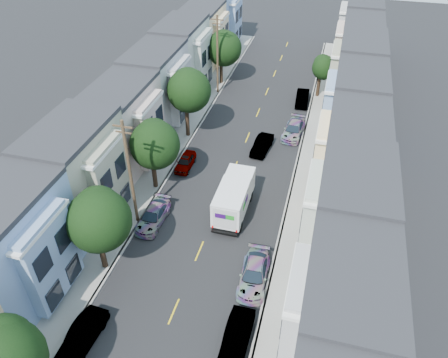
# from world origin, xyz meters

# --- Properties ---
(ground) EXTENTS (160.00, 160.00, 0.00)m
(ground) POSITION_xyz_m (0.00, 0.00, 0.00)
(ground) COLOR black
(ground) RESTS_ON ground
(road_slab) EXTENTS (12.00, 70.00, 0.02)m
(road_slab) POSITION_xyz_m (0.00, 15.00, 0.01)
(road_slab) COLOR black
(road_slab) RESTS_ON ground
(curb_left) EXTENTS (0.30, 70.00, 0.15)m
(curb_left) POSITION_xyz_m (-6.05, 15.00, 0.07)
(curb_left) COLOR gray
(curb_left) RESTS_ON ground
(curb_right) EXTENTS (0.30, 70.00, 0.15)m
(curb_right) POSITION_xyz_m (6.05, 15.00, 0.07)
(curb_right) COLOR gray
(curb_right) RESTS_ON ground
(sidewalk_left) EXTENTS (2.60, 70.00, 0.15)m
(sidewalk_left) POSITION_xyz_m (-7.35, 15.00, 0.07)
(sidewalk_left) COLOR gray
(sidewalk_left) RESTS_ON ground
(sidewalk_right) EXTENTS (2.60, 70.00, 0.15)m
(sidewalk_right) POSITION_xyz_m (7.35, 15.00, 0.07)
(sidewalk_right) COLOR gray
(sidewalk_right) RESTS_ON ground
(centerline) EXTENTS (0.12, 70.00, 0.01)m
(centerline) POSITION_xyz_m (0.00, 15.00, 0.00)
(centerline) COLOR gold
(centerline) RESTS_ON ground
(townhouse_row_left) EXTENTS (5.00, 70.00, 8.50)m
(townhouse_row_left) POSITION_xyz_m (-11.15, 15.00, 0.00)
(townhouse_row_left) COLOR #FCDFA6
(townhouse_row_left) RESTS_ON ground
(townhouse_row_right) EXTENTS (5.00, 70.00, 8.50)m
(townhouse_row_right) POSITION_xyz_m (11.15, 15.00, 0.00)
(townhouse_row_right) COLOR #FCDFA6
(townhouse_row_right) RESTS_ON ground
(tree_b) EXTENTS (4.70, 4.70, 7.37)m
(tree_b) POSITION_xyz_m (-6.30, -3.50, 5.00)
(tree_b) COLOR black
(tree_b) RESTS_ON ground
(tree_c) EXTENTS (4.54, 4.54, 7.19)m
(tree_c) POSITION_xyz_m (-6.30, 6.91, 4.90)
(tree_c) COLOR black
(tree_c) RESTS_ON ground
(tree_d) EXTENTS (4.70, 4.70, 8.01)m
(tree_d) POSITION_xyz_m (-6.30, 16.58, 5.64)
(tree_d) COLOR black
(tree_d) RESTS_ON ground
(tree_e) EXTENTS (4.67, 4.67, 7.35)m
(tree_e) POSITION_xyz_m (-6.30, 30.85, 5.00)
(tree_e) COLOR black
(tree_e) RESTS_ON ground
(tree_far_r) EXTENTS (3.05, 3.05, 5.55)m
(tree_far_r) POSITION_xyz_m (6.89, 30.29, 3.98)
(tree_far_r) COLOR black
(tree_far_r) RESTS_ON ground
(utility_pole_near) EXTENTS (1.60, 0.26, 10.00)m
(utility_pole_near) POSITION_xyz_m (-6.30, 2.00, 5.15)
(utility_pole_near) COLOR #42301E
(utility_pole_near) RESTS_ON ground
(utility_pole_far) EXTENTS (1.60, 0.26, 10.00)m
(utility_pole_far) POSITION_xyz_m (-6.30, 28.00, 5.15)
(utility_pole_far) COLOR #42301E
(utility_pole_far) RESTS_ON ground
(fedex_truck) EXTENTS (2.49, 6.48, 3.11)m
(fedex_truck) POSITION_xyz_m (1.53, 5.38, 1.74)
(fedex_truck) COLOR white
(fedex_truck) RESTS_ON ground
(lead_sedan) EXTENTS (1.94, 4.36, 1.41)m
(lead_sedan) POSITION_xyz_m (2.05, 15.82, 0.70)
(lead_sedan) COLOR black
(lead_sedan) RESTS_ON ground
(parked_left_b) EXTENTS (1.78, 4.41, 1.44)m
(parked_left_b) POSITION_xyz_m (-4.90, -9.82, 0.72)
(parked_left_b) COLOR black
(parked_left_b) RESTS_ON ground
(parked_left_c) EXTENTS (2.02, 4.61, 1.37)m
(parked_left_c) POSITION_xyz_m (-4.90, 2.27, 0.68)
(parked_left_c) COLOR silver
(parked_left_c) RESTS_ON ground
(parked_left_d) EXTENTS (1.55, 3.89, 1.25)m
(parked_left_d) POSITION_xyz_m (-4.90, 10.81, 0.63)
(parked_left_d) COLOR #430615
(parked_left_d) RESTS_ON ground
(parked_right_a) EXTENTS (1.61, 4.48, 1.49)m
(parked_right_a) POSITION_xyz_m (4.90, -7.32, 0.74)
(parked_right_a) COLOR #41474D
(parked_right_a) RESTS_ON ground
(parked_right_b) EXTENTS (2.24, 4.91, 1.45)m
(parked_right_b) POSITION_xyz_m (4.90, -1.83, 0.72)
(parked_right_b) COLOR silver
(parked_right_b) RESTS_ON ground
(parked_right_c) EXTENTS (2.42, 4.99, 1.45)m
(parked_right_c) POSITION_xyz_m (4.90, 19.83, 0.73)
(parked_right_c) COLOR black
(parked_right_c) RESTS_ON ground
(parked_right_d) EXTENTS (1.78, 4.44, 1.45)m
(parked_right_d) POSITION_xyz_m (4.90, 27.84, 0.73)
(parked_right_d) COLOR #0C0841
(parked_right_d) RESTS_ON ground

